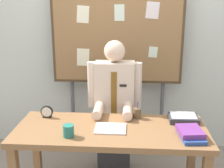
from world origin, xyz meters
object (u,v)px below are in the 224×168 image
open_notebook (110,128)px  desk_clock (47,112)px  book_stack (190,133)px  coffee_mug (69,131)px  paper_tray (183,118)px  pen_holder (137,113)px  bulletin_board (117,35)px  person (114,113)px  desk (111,138)px

open_notebook → desk_clock: (-0.61, 0.22, 0.05)m
book_stack → desk_clock: 1.31m
coffee_mug → paper_tray: size_ratio=0.38×
desk_clock → pen_holder: bearing=2.8°
bulletin_board → book_stack: bearing=-60.1°
open_notebook → coffee_mug: 0.37m
paper_tray → bulletin_board: bearing=128.9°
bulletin_board → pen_holder: 1.02m
bulletin_board → coffee_mug: bearing=-105.4°
person → paper_tray: bearing=-27.6°
coffee_mug → book_stack: bearing=3.0°
coffee_mug → paper_tray: bearing=21.5°
pen_holder → bulletin_board: bearing=106.8°
coffee_mug → pen_holder: 0.70m
desk → person: bearing=90.0°
paper_tray → pen_holder: bearing=174.3°
desk_clock → paper_tray: bearing=-0.0°
open_notebook → coffee_mug: size_ratio=2.66×
desk → pen_holder: (0.23, 0.24, 0.15)m
desk_clock → bulletin_board: bearing=52.5°
person → paper_tray: size_ratio=5.49×
bulletin_board → paper_tray: (0.65, -0.80, -0.66)m
pen_holder → desk_clock: bearing=-177.2°
book_stack → open_notebook: 0.67m
bulletin_board → coffee_mug: size_ratio=20.39×
open_notebook → desk_clock: bearing=160.0°
book_stack → desk_clock: bearing=165.3°
coffee_mug → person: bearing=65.6°
person → bulletin_board: bulletin_board is taller
book_stack → coffee_mug: bearing=-177.0°
coffee_mug → pen_holder: size_ratio=0.62×
open_notebook → pen_holder: pen_holder is taller
bulletin_board → open_notebook: bearing=-90.2°
book_stack → open_notebook: size_ratio=1.16×
pen_holder → paper_tray: (0.42, -0.04, -0.02)m
bulletin_board → pen_holder: (0.23, -0.76, -0.64)m
desk → bulletin_board: 1.27m
person → book_stack: (0.65, -0.67, 0.11)m
open_notebook → desk: bearing=79.1°
person → coffee_mug: size_ratio=14.38×
open_notebook → bulletin_board: bearing=89.8°
desk → bulletin_board: bearing=90.0°
bulletin_board → book_stack: size_ratio=6.58×
paper_tray → coffee_mug: bearing=-158.5°
desk → book_stack: book_stack is taller
person → bulletin_board: size_ratio=0.71×
bulletin_board → coffee_mug: 1.39m
book_stack → pen_holder: 0.57m
desk → open_notebook: size_ratio=6.28×
person → desk_clock: size_ratio=12.47×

